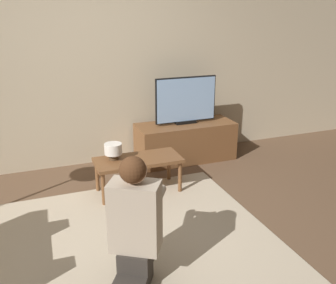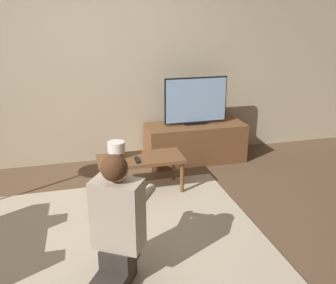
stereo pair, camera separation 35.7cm
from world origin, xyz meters
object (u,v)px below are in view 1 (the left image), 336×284
Objects in this scene: tv at (186,100)px; coffee_table at (138,163)px; person_kneeling at (135,223)px; table_lamp at (113,150)px.

tv is 1.17m from coffee_table.
table_lamp is at bearing -65.33° from person_kneeling.
coffee_table is 0.29m from table_lamp.
table_lamp reaches higher than coffee_table.
table_lamp is (-0.24, 0.07, 0.15)m from coffee_table.
table_lamp is (-1.07, -0.62, -0.29)m from tv.
person_kneeling is at bearing -121.71° from tv.
coffee_table is at bearing -75.55° from person_kneeling.
table_lamp is at bearing 163.93° from coffee_table.
person_kneeling is (-0.41, -1.33, 0.13)m from coffee_table.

